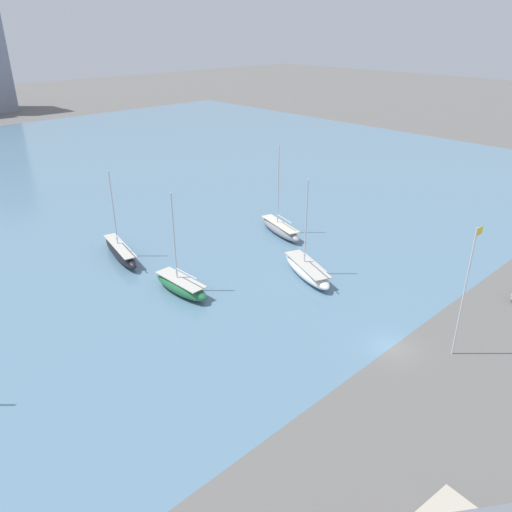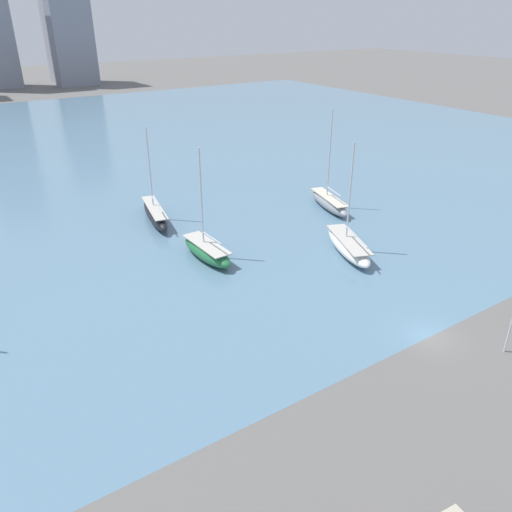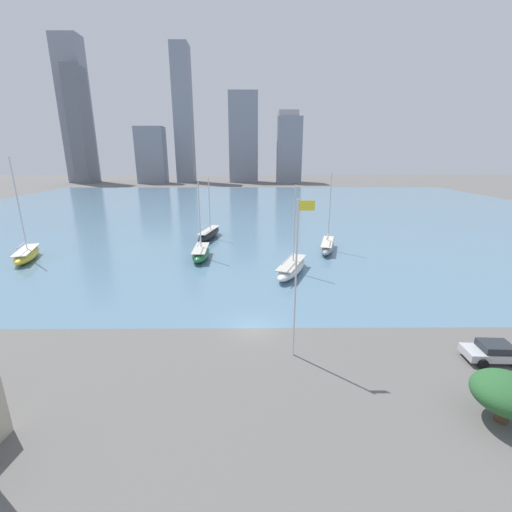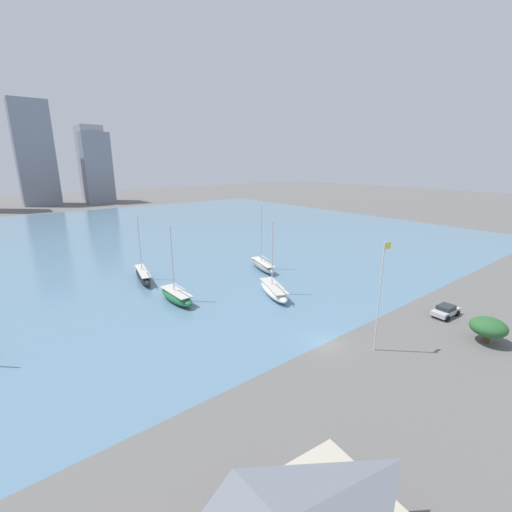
# 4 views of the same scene
# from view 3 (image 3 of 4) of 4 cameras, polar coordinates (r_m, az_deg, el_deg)

# --- Properties ---
(ground_plane) EXTENTS (500.00, 500.00, 0.00)m
(ground_plane) POSITION_cam_3_polar(r_m,az_deg,el_deg) (32.12, -0.46, -11.96)
(ground_plane) COLOR #605E5B
(harbor_water) EXTENTS (180.00, 140.00, 0.00)m
(harbor_water) POSITION_cam_3_polar(r_m,az_deg,el_deg) (99.41, -0.45, 7.70)
(harbor_water) COLOR slate
(harbor_water) RESTS_ON ground_plane
(flag_pole) EXTENTS (1.24, 0.14, 12.41)m
(flag_pole) POSITION_cam_3_polar(r_m,az_deg,el_deg) (25.60, 6.77, -3.27)
(flag_pole) COLOR silver
(flag_pole) RESTS_ON ground_plane
(yard_shrub) EXTENTS (3.90, 3.90, 3.01)m
(yard_shrub) POSITION_cam_3_polar(r_m,az_deg,el_deg) (26.08, 36.35, -17.96)
(yard_shrub) COLOR #4C3823
(yard_shrub) RESTS_ON ground_plane
(distant_city_skyline) EXTENTS (130.13, 21.28, 74.99)m
(distant_city_skyline) POSITION_cam_3_polar(r_m,az_deg,el_deg) (205.37, -13.16, 19.64)
(distant_city_skyline) COLOR gray
(distant_city_skyline) RESTS_ON ground_plane
(sailboat_green) EXTENTS (2.66, 8.46, 11.53)m
(sailboat_green) POSITION_cam_3_polar(r_m,az_deg,el_deg) (52.87, -9.18, 0.54)
(sailboat_green) COLOR #236B3D
(sailboat_green) RESTS_ON harbor_water
(sailboat_yellow) EXTENTS (5.09, 9.42, 15.05)m
(sailboat_yellow) POSITION_cam_3_polar(r_m,az_deg,el_deg) (61.86, -33.90, 0.25)
(sailboat_yellow) COLOR yellow
(sailboat_yellow) RESTS_ON harbor_water
(sailboat_gray) EXTENTS (4.52, 9.88, 12.60)m
(sailboat_gray) POSITION_cam_3_polar(r_m,az_deg,el_deg) (57.58, 11.79, 1.71)
(sailboat_gray) COLOR gray
(sailboat_gray) RESTS_ON harbor_water
(sailboat_white) EXTENTS (6.06, 10.22, 11.67)m
(sailboat_white) POSITION_cam_3_polar(r_m,az_deg,el_deg) (45.77, 5.94, -1.92)
(sailboat_white) COLOR white
(sailboat_white) RESTS_ON harbor_water
(sailboat_black) EXTENTS (4.08, 10.91, 11.28)m
(sailboat_black) POSITION_cam_3_polar(r_m,az_deg,el_deg) (65.04, -7.83, 3.66)
(sailboat_black) COLOR black
(sailboat_black) RESTS_ON harbor_water
(parked_sedan_silver) EXTENTS (4.55, 2.46, 1.53)m
(parked_sedan_silver) POSITION_cam_3_polar(r_m,az_deg,el_deg) (32.85, 34.95, -12.94)
(parked_sedan_silver) COLOR #B7B7BC
(parked_sedan_silver) RESTS_ON ground_plane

